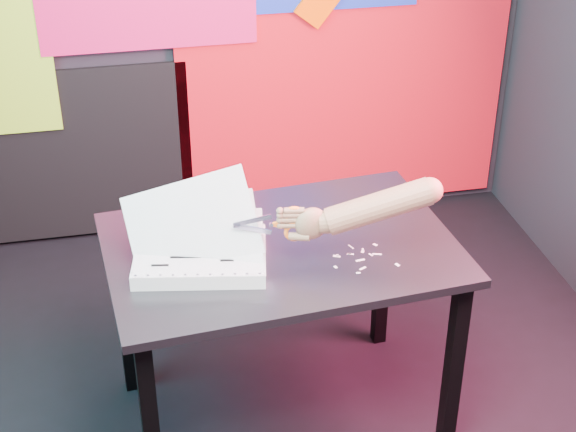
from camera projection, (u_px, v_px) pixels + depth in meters
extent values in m
cube|color=black|center=(269.00, 427.00, 3.22)|extent=(3.00, 3.00, 0.01)
cube|color=red|center=(345.00, 54.00, 4.13)|extent=(1.60, 0.02, 1.60)
cube|color=black|center=(51.00, 158.00, 4.09)|extent=(1.30, 0.02, 0.85)
cube|color=black|center=(151.00, 431.00, 2.70)|extent=(0.05, 0.05, 0.72)
cube|color=black|center=(124.00, 311.00, 3.22)|extent=(0.05, 0.05, 0.72)
cube|color=black|center=(453.00, 369.00, 2.95)|extent=(0.05, 0.05, 0.72)
cube|color=black|center=(382.00, 267.00, 3.47)|extent=(0.05, 0.05, 0.72)
cube|color=#282930|center=(281.00, 249.00, 2.89)|extent=(1.19, 0.85, 0.03)
cube|color=silver|center=(201.00, 256.00, 2.78)|extent=(0.46, 0.37, 0.05)
cube|color=white|center=(200.00, 250.00, 2.77)|extent=(0.45, 0.37, 0.00)
cube|color=white|center=(200.00, 248.00, 2.77)|extent=(0.43, 0.35, 0.12)
cube|color=white|center=(196.00, 240.00, 2.77)|extent=(0.40, 0.31, 0.22)
cube|color=white|center=(192.00, 225.00, 2.75)|extent=(0.43, 0.24, 0.30)
cylinder|color=black|center=(135.00, 276.00, 2.65)|extent=(0.01, 0.01, 0.00)
cylinder|color=black|center=(148.00, 275.00, 2.65)|extent=(0.01, 0.01, 0.00)
cylinder|color=black|center=(160.00, 275.00, 2.65)|extent=(0.01, 0.01, 0.00)
cylinder|color=black|center=(173.00, 275.00, 2.65)|extent=(0.01, 0.01, 0.00)
cylinder|color=black|center=(185.00, 275.00, 2.65)|extent=(0.01, 0.01, 0.00)
cylinder|color=black|center=(198.00, 274.00, 2.65)|extent=(0.01, 0.01, 0.00)
cylinder|color=black|center=(210.00, 274.00, 2.65)|extent=(0.01, 0.01, 0.00)
cylinder|color=black|center=(223.00, 274.00, 2.65)|extent=(0.01, 0.01, 0.00)
cylinder|color=black|center=(235.00, 274.00, 2.65)|extent=(0.01, 0.01, 0.00)
cylinder|color=black|center=(247.00, 274.00, 2.66)|extent=(0.01, 0.01, 0.00)
cylinder|color=black|center=(260.00, 273.00, 2.66)|extent=(0.01, 0.01, 0.00)
cylinder|color=black|center=(146.00, 227.00, 2.89)|extent=(0.01, 0.01, 0.00)
cylinder|color=black|center=(157.00, 227.00, 2.89)|extent=(0.01, 0.01, 0.00)
cylinder|color=black|center=(168.00, 227.00, 2.89)|extent=(0.01, 0.01, 0.00)
cylinder|color=black|center=(180.00, 227.00, 2.89)|extent=(0.01, 0.01, 0.00)
cylinder|color=black|center=(191.00, 227.00, 2.89)|extent=(0.01, 0.01, 0.00)
cylinder|color=black|center=(203.00, 227.00, 2.89)|extent=(0.01, 0.01, 0.00)
cylinder|color=black|center=(214.00, 226.00, 2.89)|extent=(0.01, 0.01, 0.00)
cylinder|color=black|center=(225.00, 226.00, 2.89)|extent=(0.01, 0.01, 0.00)
cylinder|color=black|center=(237.00, 226.00, 2.89)|extent=(0.01, 0.01, 0.00)
cylinder|color=black|center=(248.00, 226.00, 2.89)|extent=(0.01, 0.01, 0.00)
cylinder|color=black|center=(260.00, 226.00, 2.89)|extent=(0.01, 0.01, 0.00)
cube|color=black|center=(171.00, 241.00, 2.81)|extent=(0.08, 0.02, 0.00)
cube|color=black|center=(208.00, 244.00, 2.80)|extent=(0.05, 0.02, 0.00)
cube|color=black|center=(186.00, 257.00, 2.73)|extent=(0.10, 0.03, 0.00)
cube|color=black|center=(227.00, 260.00, 2.72)|extent=(0.04, 0.02, 0.00)
cube|color=black|center=(160.00, 265.00, 2.69)|extent=(0.05, 0.02, 0.00)
cube|color=black|center=(218.00, 235.00, 2.85)|extent=(0.07, 0.02, 0.00)
cube|color=#ABB5D3|center=(252.00, 221.00, 2.71)|extent=(0.12, 0.02, 0.04)
cube|color=#ABB5D3|center=(252.00, 229.00, 2.72)|extent=(0.12, 0.02, 0.04)
cylinder|color=#ABB5D3|center=(271.00, 224.00, 2.72)|extent=(0.01, 0.01, 0.01)
cube|color=orange|center=(278.00, 226.00, 2.72)|extent=(0.05, 0.02, 0.02)
cube|color=orange|center=(278.00, 223.00, 2.72)|extent=(0.05, 0.02, 0.02)
torus|color=orange|center=(294.00, 215.00, 2.71)|extent=(0.07, 0.02, 0.06)
torus|color=orange|center=(294.00, 232.00, 2.74)|extent=(0.07, 0.02, 0.06)
ellipsoid|color=brown|center=(312.00, 224.00, 2.72)|extent=(0.10, 0.06, 0.11)
cylinder|color=brown|center=(294.00, 225.00, 2.72)|extent=(0.08, 0.03, 0.02)
cylinder|color=brown|center=(294.00, 220.00, 2.71)|extent=(0.08, 0.03, 0.02)
cylinder|color=brown|center=(294.00, 215.00, 2.71)|extent=(0.07, 0.03, 0.02)
cylinder|color=brown|center=(294.00, 211.00, 2.70)|extent=(0.06, 0.03, 0.02)
cylinder|color=brown|center=(299.00, 237.00, 2.73)|extent=(0.07, 0.05, 0.03)
cylinder|color=brown|center=(328.00, 222.00, 2.72)|extent=(0.07, 0.08, 0.07)
cylinder|color=brown|center=(379.00, 206.00, 2.70)|extent=(0.35, 0.14, 0.19)
sphere|color=brown|center=(430.00, 191.00, 2.68)|extent=(0.08, 0.08, 0.08)
cube|color=silver|center=(358.00, 273.00, 2.75)|extent=(0.01, 0.01, 0.00)
cube|color=silver|center=(377.00, 254.00, 2.84)|extent=(0.03, 0.01, 0.00)
cube|color=silver|center=(371.00, 255.00, 2.84)|extent=(0.01, 0.02, 0.00)
cube|color=silver|center=(338.00, 256.00, 2.83)|extent=(0.01, 0.01, 0.00)
cube|color=silver|center=(360.00, 260.00, 2.81)|extent=(0.03, 0.01, 0.00)
cube|color=silver|center=(397.00, 265.00, 2.79)|extent=(0.02, 0.02, 0.00)
cube|color=silver|center=(375.00, 245.00, 2.89)|extent=(0.02, 0.02, 0.00)
cube|color=silver|center=(336.00, 267.00, 2.77)|extent=(0.01, 0.01, 0.00)
cube|color=silver|center=(351.00, 247.00, 2.88)|extent=(0.01, 0.03, 0.00)
cube|color=silver|center=(363.00, 252.00, 2.85)|extent=(0.01, 0.02, 0.00)
cube|color=silver|center=(363.00, 268.00, 2.77)|extent=(0.03, 0.02, 0.00)
cube|color=silver|center=(363.00, 250.00, 2.86)|extent=(0.01, 0.02, 0.00)
cube|color=silver|center=(351.00, 254.00, 2.84)|extent=(0.02, 0.01, 0.00)
cube|color=silver|center=(349.00, 254.00, 2.84)|extent=(0.01, 0.00, 0.00)
cube|color=silver|center=(337.00, 256.00, 2.83)|extent=(0.03, 0.02, 0.00)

